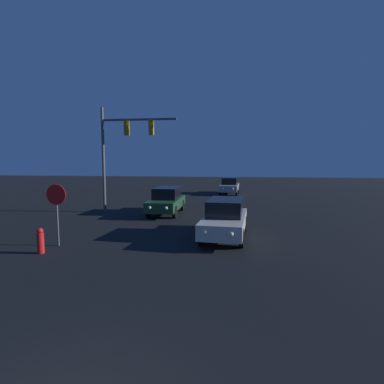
% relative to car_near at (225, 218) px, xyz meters
% --- Properties ---
extents(car_near, '(2.04, 4.64, 1.65)m').
position_rel_car_near_xyz_m(car_near, '(0.00, 0.00, 0.00)').
color(car_near, beige).
rests_on(car_near, ground_plane).
extents(car_mid, '(1.77, 4.56, 1.65)m').
position_rel_car_near_xyz_m(car_mid, '(-3.79, 5.43, 0.00)').
color(car_mid, '#1E4728').
rests_on(car_mid, ground_plane).
extents(car_far, '(1.99, 4.63, 1.65)m').
position_rel_car_near_xyz_m(car_far, '(0.02, 17.50, 0.00)').
color(car_far, '#99999E').
rests_on(car_far, ground_plane).
extents(traffic_signal_mast, '(4.88, 0.30, 6.68)m').
position_rel_car_near_xyz_m(traffic_signal_mast, '(-6.76, 5.54, 3.57)').
color(traffic_signal_mast, '#4C4C51').
rests_on(traffic_signal_mast, ground_plane).
extents(stop_sign, '(0.79, 0.07, 2.42)m').
position_rel_car_near_xyz_m(stop_sign, '(-6.42, -2.22, 0.85)').
color(stop_sign, '#4C4C51').
rests_on(stop_sign, ground_plane).
extents(fire_hydrant, '(0.24, 0.24, 0.93)m').
position_rel_car_near_xyz_m(fire_hydrant, '(-6.50, -3.19, -0.39)').
color(fire_hydrant, red).
rests_on(fire_hydrant, ground_plane).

